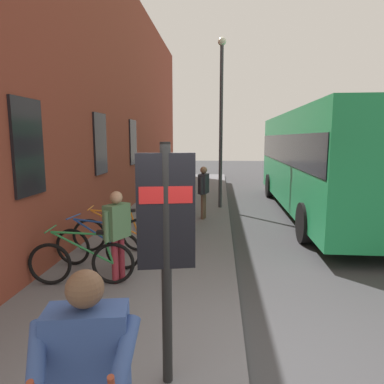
{
  "coord_description": "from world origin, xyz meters",
  "views": [
    {
      "loc": [
        -3.54,
        0.32,
        2.55
      ],
      "look_at": [
        4.98,
        1.0,
        1.22
      ],
      "focal_mm": 32.54,
      "sensor_mm": 36.0,
      "label": 1
    }
  ],
  "objects_px": {
    "city_bus": "(321,157)",
    "bicycle_beside_lamp": "(82,262)",
    "tourist_with_hotdogs": "(88,374)",
    "pedestrian_near_bus": "(204,187)",
    "street_lamp": "(221,110)",
    "pedestrian_by_facade": "(191,195)",
    "bicycle_by_door": "(114,234)",
    "bicycle_mid_rack": "(98,247)",
    "pedestrian_crossing_street": "(117,227)",
    "transit_info_sign": "(166,227)"
  },
  "relations": [
    {
      "from": "tourist_with_hotdogs",
      "to": "pedestrian_crossing_street",
      "type": "bearing_deg",
      "value": 14.12
    },
    {
      "from": "bicycle_beside_lamp",
      "to": "bicycle_mid_rack",
      "type": "relative_size",
      "value": 1.0
    },
    {
      "from": "bicycle_mid_rack",
      "to": "pedestrian_crossing_street",
      "type": "height_order",
      "value": "pedestrian_crossing_street"
    },
    {
      "from": "transit_info_sign",
      "to": "city_bus",
      "type": "distance_m",
      "value": 9.45
    },
    {
      "from": "tourist_with_hotdogs",
      "to": "pedestrian_near_bus",
      "type": "bearing_deg",
      "value": -1.94
    },
    {
      "from": "transit_info_sign",
      "to": "bicycle_by_door",
      "type": "bearing_deg",
      "value": 23.95
    },
    {
      "from": "bicycle_mid_rack",
      "to": "bicycle_by_door",
      "type": "height_order",
      "value": "same"
    },
    {
      "from": "bicycle_mid_rack",
      "to": "pedestrian_crossing_street",
      "type": "bearing_deg",
      "value": -137.25
    },
    {
      "from": "pedestrian_crossing_street",
      "to": "pedestrian_by_facade",
      "type": "distance_m",
      "value": 3.78
    },
    {
      "from": "bicycle_by_door",
      "to": "tourist_with_hotdogs",
      "type": "xyz_separation_m",
      "value": [
        -5.29,
        -1.49,
        0.65
      ]
    },
    {
      "from": "pedestrian_by_facade",
      "to": "street_lamp",
      "type": "distance_m",
      "value": 3.92
    },
    {
      "from": "bicycle_beside_lamp",
      "to": "city_bus",
      "type": "xyz_separation_m",
      "value": [
        6.43,
        -5.59,
        1.41
      ]
    },
    {
      "from": "bicycle_mid_rack",
      "to": "transit_info_sign",
      "type": "relative_size",
      "value": 0.73
    },
    {
      "from": "pedestrian_near_bus",
      "to": "pedestrian_by_facade",
      "type": "distance_m",
      "value": 1.18
    },
    {
      "from": "pedestrian_by_facade",
      "to": "bicycle_mid_rack",
      "type": "bearing_deg",
      "value": 153.59
    },
    {
      "from": "pedestrian_crossing_street",
      "to": "pedestrian_by_facade",
      "type": "bearing_deg",
      "value": -14.31
    },
    {
      "from": "pedestrian_by_facade",
      "to": "bicycle_by_door",
      "type": "bearing_deg",
      "value": 144.62
    },
    {
      "from": "street_lamp",
      "to": "bicycle_mid_rack",
      "type": "bearing_deg",
      "value": 159.04
    },
    {
      "from": "city_bus",
      "to": "tourist_with_hotdogs",
      "type": "height_order",
      "value": "city_bus"
    },
    {
      "from": "bicycle_by_door",
      "to": "city_bus",
      "type": "bearing_deg",
      "value": -49.95
    },
    {
      "from": "bicycle_by_door",
      "to": "transit_info_sign",
      "type": "bearing_deg",
      "value": -156.05
    },
    {
      "from": "street_lamp",
      "to": "city_bus",
      "type": "bearing_deg",
      "value": -96.45
    },
    {
      "from": "city_bus",
      "to": "street_lamp",
      "type": "relative_size",
      "value": 1.83
    },
    {
      "from": "pedestrian_by_facade",
      "to": "bicycle_beside_lamp",
      "type": "bearing_deg",
      "value": 158.61
    },
    {
      "from": "bicycle_mid_rack",
      "to": "pedestrian_near_bus",
      "type": "xyz_separation_m",
      "value": [
        4.18,
        -1.8,
        0.58
      ]
    },
    {
      "from": "city_bus",
      "to": "bicycle_beside_lamp",
      "type": "bearing_deg",
      "value": 138.97
    },
    {
      "from": "transit_info_sign",
      "to": "pedestrian_crossing_street",
      "type": "xyz_separation_m",
      "value": [
        2.38,
        1.21,
        -0.64
      ]
    },
    {
      "from": "transit_info_sign",
      "to": "pedestrian_near_bus",
      "type": "distance_m",
      "value": 7.21
    },
    {
      "from": "bicycle_beside_lamp",
      "to": "city_bus",
      "type": "relative_size",
      "value": 0.17
    },
    {
      "from": "bicycle_beside_lamp",
      "to": "pedestrian_near_bus",
      "type": "bearing_deg",
      "value": -19.82
    },
    {
      "from": "bicycle_mid_rack",
      "to": "city_bus",
      "type": "height_order",
      "value": "city_bus"
    },
    {
      "from": "transit_info_sign",
      "to": "pedestrian_near_bus",
      "type": "bearing_deg",
      "value": -0.16
    },
    {
      "from": "bicycle_by_door",
      "to": "bicycle_beside_lamp",
      "type": "bearing_deg",
      "value": 179.47
    },
    {
      "from": "bicycle_by_door",
      "to": "street_lamp",
      "type": "distance_m",
      "value": 6.3
    },
    {
      "from": "bicycle_beside_lamp",
      "to": "tourist_with_hotdogs",
      "type": "bearing_deg",
      "value": -157.05
    },
    {
      "from": "street_lamp",
      "to": "pedestrian_near_bus",
      "type": "bearing_deg",
      "value": 164.65
    },
    {
      "from": "bicycle_beside_lamp",
      "to": "pedestrian_by_facade",
      "type": "height_order",
      "value": "pedestrian_by_facade"
    },
    {
      "from": "pedestrian_crossing_street",
      "to": "pedestrian_near_bus",
      "type": "bearing_deg",
      "value": -14.31
    },
    {
      "from": "bicycle_beside_lamp",
      "to": "pedestrian_crossing_street",
      "type": "distance_m",
      "value": 0.82
    },
    {
      "from": "pedestrian_near_bus",
      "to": "bicycle_by_door",
      "type": "bearing_deg",
      "value": 151.22
    },
    {
      "from": "bicycle_by_door",
      "to": "bicycle_mid_rack",
      "type": "bearing_deg",
      "value": 178.56
    },
    {
      "from": "pedestrian_near_bus",
      "to": "tourist_with_hotdogs",
      "type": "distance_m",
      "value": 8.53
    },
    {
      "from": "city_bus",
      "to": "pedestrian_by_facade",
      "type": "relative_size",
      "value": 6.95
    },
    {
      "from": "bicycle_beside_lamp",
      "to": "bicycle_mid_rack",
      "type": "bearing_deg",
      "value": 0.56
    },
    {
      "from": "pedestrian_crossing_street",
      "to": "tourist_with_hotdogs",
      "type": "bearing_deg",
      "value": -165.88
    },
    {
      "from": "pedestrian_near_bus",
      "to": "street_lamp",
      "type": "relative_size",
      "value": 0.28
    },
    {
      "from": "bicycle_by_door",
      "to": "pedestrian_by_facade",
      "type": "height_order",
      "value": "pedestrian_by_facade"
    },
    {
      "from": "tourist_with_hotdogs",
      "to": "bicycle_beside_lamp",
      "type": "bearing_deg",
      "value": 22.95
    },
    {
      "from": "transit_info_sign",
      "to": "pedestrian_by_facade",
      "type": "distance_m",
      "value": 6.09
    },
    {
      "from": "city_bus",
      "to": "street_lamp",
      "type": "xyz_separation_m",
      "value": [
        0.37,
        3.3,
        1.56
      ]
    }
  ]
}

